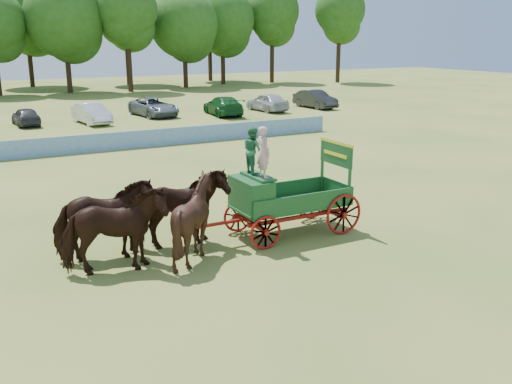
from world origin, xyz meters
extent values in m
plane|color=olive|center=(0.00, 0.00, 0.00)|extent=(160.00, 160.00, 0.00)
imported|color=black|center=(-7.48, 0.10, 1.24)|extent=(3.10, 1.80, 2.47)
imported|color=black|center=(-7.48, 1.20, 1.24)|extent=(3.12, 1.86, 2.47)
imported|color=black|center=(-5.08, 0.10, 1.24)|extent=(2.39, 2.16, 2.48)
imported|color=black|center=(-5.08, 1.20, 1.24)|extent=(3.03, 1.58, 2.47)
cube|color=#A91810|center=(-2.88, 0.65, 0.60)|extent=(0.12, 2.00, 0.12)
cube|color=#A91810|center=(0.12, 0.65, 0.60)|extent=(0.12, 2.00, 0.12)
cube|color=#A91810|center=(-1.38, 0.10, 0.72)|extent=(3.80, 0.10, 0.12)
cube|color=#A91810|center=(-1.38, 1.20, 0.72)|extent=(3.80, 0.10, 0.12)
cube|color=#A91810|center=(-3.78, 0.65, 0.75)|extent=(2.80, 0.09, 0.09)
cube|color=#1C5423|center=(-1.38, 0.65, 1.00)|extent=(3.80, 1.80, 0.10)
cube|color=#1C5423|center=(-1.38, -0.23, 1.30)|extent=(3.80, 0.06, 0.55)
cube|color=#1C5423|center=(-1.38, 1.53, 1.30)|extent=(3.80, 0.06, 0.55)
cube|color=#1C5423|center=(0.50, 0.65, 1.30)|extent=(0.06, 1.80, 0.55)
cube|color=#1C5423|center=(-2.88, 0.65, 1.55)|extent=(0.85, 1.70, 1.05)
cube|color=#1C5423|center=(-2.63, 0.65, 2.12)|extent=(0.55, 1.50, 0.08)
cube|color=#1C5423|center=(-3.26, 0.65, 1.35)|extent=(0.10, 1.60, 0.65)
cube|color=#1C5423|center=(-3.08, 0.65, 1.05)|extent=(0.55, 1.60, 0.06)
cube|color=#1C5423|center=(0.42, -0.15, 1.95)|extent=(0.08, 0.08, 1.80)
cube|color=#1C5423|center=(0.42, 1.45, 1.95)|extent=(0.08, 0.08, 1.80)
cube|color=#1C5423|center=(0.42, 0.65, 2.55)|extent=(0.07, 1.75, 0.75)
cube|color=yellow|center=(0.42, 0.65, 2.95)|extent=(0.08, 1.80, 0.09)
cube|color=yellow|center=(0.38, 0.65, 2.55)|extent=(0.02, 1.30, 0.12)
torus|color=#A91810|center=(-2.88, -0.30, 0.55)|extent=(1.09, 0.09, 1.09)
torus|color=#A91810|center=(-2.88, 1.60, 0.55)|extent=(1.09, 0.09, 1.09)
torus|color=#A91810|center=(0.12, -0.30, 0.70)|extent=(1.39, 0.09, 1.39)
torus|color=#A91810|center=(0.12, 1.60, 0.70)|extent=(1.39, 0.09, 1.39)
imported|color=#CE9DA2|center=(-2.63, 0.30, 2.97)|extent=(0.39, 0.59, 1.62)
imported|color=#296D45|center=(-2.63, 1.00, 2.91)|extent=(0.57, 0.73, 1.50)
cube|color=#1C4E9C|center=(-1.00, 18.00, 0.53)|extent=(26.00, 0.08, 1.05)
imported|color=#333338|center=(-6.02, 30.61, 0.68)|extent=(1.84, 4.10, 1.37)
imported|color=silver|center=(-1.49, 29.27, 0.78)|extent=(2.25, 4.89, 1.55)
imported|color=slate|center=(4.08, 31.15, 0.77)|extent=(3.21, 5.81, 1.54)
imported|color=#144C1E|center=(9.41, 28.88, 0.79)|extent=(2.81, 5.68, 1.59)
imported|color=#B2B2B7|center=(14.02, 29.48, 0.82)|extent=(2.23, 4.91, 1.64)
imported|color=#262628|center=(19.09, 29.38, 0.82)|extent=(2.00, 5.06, 1.64)
cylinder|color=#382314|center=(1.98, 55.61, 2.31)|extent=(0.60, 0.60, 4.61)
sphere|color=#224D14|center=(1.98, 55.61, 8.50)|extent=(9.13, 9.13, 9.13)
cylinder|color=#382314|center=(8.74, 53.66, 2.59)|extent=(0.60, 0.60, 5.17)
sphere|color=#224D14|center=(8.74, 53.66, 9.52)|extent=(7.23, 7.23, 7.23)
cylinder|color=#382314|center=(16.76, 55.91, 2.17)|extent=(0.60, 0.60, 4.34)
sphere|color=#224D14|center=(16.76, 55.91, 7.99)|extent=(8.69, 8.69, 8.69)
cylinder|color=#382314|center=(23.44, 58.62, 2.36)|extent=(0.60, 0.60, 4.71)
sphere|color=#224D14|center=(23.44, 58.62, 8.68)|extent=(8.83, 8.83, 8.83)
cylinder|color=#382314|center=(30.81, 57.76, 2.68)|extent=(0.60, 0.60, 5.37)
sphere|color=#224D14|center=(30.81, 57.76, 9.89)|extent=(7.53, 7.53, 7.53)
cylinder|color=#382314|center=(39.25, 53.35, 2.74)|extent=(0.60, 0.60, 5.47)
sphere|color=#224D14|center=(39.25, 53.35, 10.08)|extent=(7.06, 7.06, 7.06)
cylinder|color=#382314|center=(-0.75, 66.51, 2.60)|extent=(0.60, 0.60, 5.20)
sphere|color=#224D14|center=(-0.75, 66.51, 9.58)|extent=(9.97, 9.97, 9.97)
cylinder|color=#382314|center=(11.52, 63.91, 2.59)|extent=(0.60, 0.60, 5.19)
sphere|color=#224D14|center=(11.52, 63.91, 9.55)|extent=(8.59, 8.59, 8.59)
cylinder|color=#382314|center=(24.33, 65.05, 2.84)|extent=(0.60, 0.60, 5.67)
sphere|color=#224D14|center=(24.33, 65.05, 10.45)|extent=(7.96, 7.96, 7.96)
camera|label=1|loc=(-11.11, -14.89, 6.44)|focal=40.00mm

